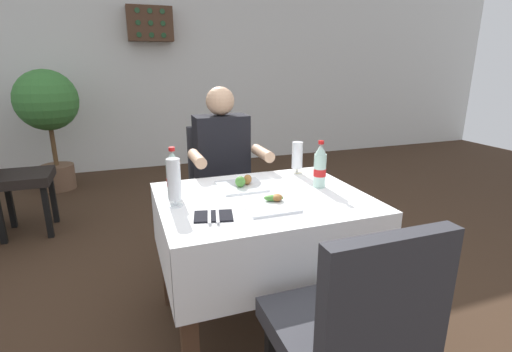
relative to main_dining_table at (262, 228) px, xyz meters
name	(u,v)px	position (x,y,z in m)	size (l,w,h in m)	color
ground_plane	(260,313)	(0.01, 0.07, -0.57)	(11.00, 11.00, 0.00)	#382619
back_wall	(166,52)	(0.01, 3.74, 0.99)	(11.00, 0.12, 3.12)	silver
main_dining_table	(262,228)	(0.00, 0.00, 0.00)	(1.05, 0.85, 0.75)	white
chair_far_diner_seat	(222,186)	(0.00, 0.82, -0.02)	(0.44, 0.50, 0.97)	#2D2D33
chair_near_camera_side	(350,330)	(0.00, -0.82, -0.02)	(0.44, 0.50, 0.97)	#2D2D33
seated_diner_far	(224,169)	(-0.01, 0.71, 0.14)	(0.50, 0.46, 1.26)	#282D42
plate_near_camera	(270,204)	(-0.01, -0.14, 0.19)	(0.24, 0.24, 0.05)	white
plate_far_diner	(242,185)	(-0.06, 0.17, 0.20)	(0.25, 0.25, 0.07)	white
beer_glass_left	(174,183)	(-0.44, 0.01, 0.30)	(0.07, 0.07, 0.23)	white
beer_glass_middle	(297,157)	(0.35, 0.32, 0.28)	(0.07, 0.07, 0.20)	white
cola_bottle_primary	(320,167)	(0.35, 0.04, 0.29)	(0.07, 0.07, 0.26)	silver
cola_bottle_secondary	(173,176)	(-0.43, 0.13, 0.29)	(0.07, 0.07, 0.26)	silver
napkin_cutlery_set	(213,216)	(-0.30, -0.18, 0.18)	(0.19, 0.20, 0.01)	black
background_chair_right	(9,171)	(-1.55, 1.78, -0.02)	(0.50, 0.44, 0.97)	black
potted_plant_corner	(48,109)	(-1.39, 3.02, 0.35)	(0.66, 0.66, 1.35)	brown
wall_bottle_rack	(150,24)	(-0.18, 3.57, 1.32)	(0.56, 0.21, 0.42)	#472D1E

